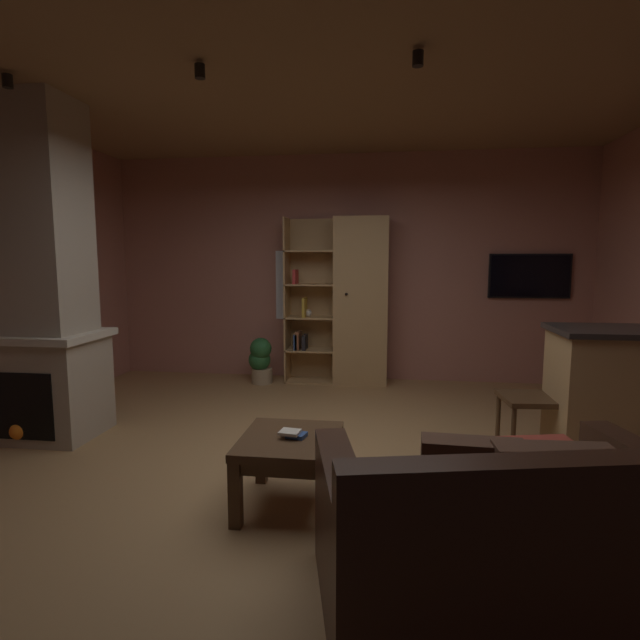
{
  "coord_description": "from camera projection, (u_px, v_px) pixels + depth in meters",
  "views": [
    {
      "loc": [
        0.52,
        -3.44,
        1.52
      ],
      "look_at": [
        0.0,
        0.4,
        1.05
      ],
      "focal_mm": 27.74,
      "sensor_mm": 36.0,
      "label": 1
    }
  ],
  "objects": [
    {
      "name": "track_light_spot_1",
      "position": [
        200.0,
        71.0,
        3.26
      ],
      "size": [
        0.07,
        0.07,
        0.09
      ],
      "primitive_type": "cylinder",
      "color": "black"
    },
    {
      "name": "table_book_0",
      "position": [
        297.0,
        435.0,
        3.02
      ],
      "size": [
        0.13,
        0.12,
        0.03
      ],
      "primitive_type": "cube",
      "rotation": [
        0.0,
        0.0,
        -0.23
      ],
      "color": "#2D4C8C",
      "rests_on": "coffee_table"
    },
    {
      "name": "window_pane_back",
      "position": [
        300.0,
        285.0,
        6.36
      ],
      "size": [
        0.64,
        0.01,
        0.88
      ],
      "primitive_type": "cube",
      "color": "white"
    },
    {
      "name": "wall_mounted_tv",
      "position": [
        529.0,
        276.0,
        5.95
      ],
      "size": [
        0.95,
        0.06,
        0.53
      ],
      "color": "black"
    },
    {
      "name": "bookshelf_cabinet",
      "position": [
        354.0,
        302.0,
        6.06
      ],
      "size": [
        1.25,
        0.41,
        2.03
      ],
      "color": "tan",
      "rests_on": "ground"
    },
    {
      "name": "floor",
      "position": [
        313.0,
        469.0,
        3.64
      ],
      "size": [
        5.96,
        5.69,
        0.02
      ],
      "primitive_type": "cube",
      "color": "#A37A4C",
      "rests_on": "ground"
    },
    {
      "name": "ceiling",
      "position": [
        312.0,
        61.0,
        3.29
      ],
      "size": [
        5.96,
        5.69,
        0.02
      ],
      "primitive_type": "cube",
      "color": "#8E6B47"
    },
    {
      "name": "track_light_spot_0",
      "position": [
        7.0,
        81.0,
        3.44
      ],
      "size": [
        0.07,
        0.07,
        0.09
      ],
      "primitive_type": "cylinder",
      "color": "black"
    },
    {
      "name": "table_book_1",
      "position": [
        290.0,
        432.0,
        3.01
      ],
      "size": [
        0.14,
        0.12,
        0.02
      ],
      "primitive_type": "cube",
      "rotation": [
        0.0,
        0.0,
        -0.14
      ],
      "color": "beige",
      "rests_on": "coffee_table"
    },
    {
      "name": "potted_floor_plant",
      "position": [
        261.0,
        360.0,
        6.1
      ],
      "size": [
        0.29,
        0.3,
        0.57
      ],
      "color": "#9E896B",
      "rests_on": "ground"
    },
    {
      "name": "wall_back",
      "position": [
        346.0,
        268.0,
        6.29
      ],
      "size": [
        6.08,
        0.06,
        2.83
      ],
      "primitive_type": "cube",
      "color": "#AD7060",
      "rests_on": "ground"
    },
    {
      "name": "stone_fireplace",
      "position": [
        35.0,
        289.0,
        4.17
      ],
      "size": [
        1.03,
        0.75,
        2.83
      ],
      "color": "tan",
      "rests_on": "ground"
    },
    {
      "name": "dining_chair",
      "position": [
        542.0,
        390.0,
        3.79
      ],
      "size": [
        0.46,
        0.46,
        0.92
      ],
      "color": "#4C331E",
      "rests_on": "ground"
    },
    {
      "name": "coffee_table",
      "position": [
        290.0,
        450.0,
        3.04
      ],
      "size": [
        0.6,
        0.67,
        0.44
      ],
      "color": "#4C331E",
      "rests_on": "ground"
    },
    {
      "name": "leather_couch",
      "position": [
        506.0,
        546.0,
        2.12
      ],
      "size": [
        1.72,
        1.24,
        0.84
      ],
      "color": "#382116",
      "rests_on": "ground"
    },
    {
      "name": "track_light_spot_2",
      "position": [
        418.0,
        59.0,
        3.06
      ],
      "size": [
        0.07,
        0.07,
        0.09
      ],
      "primitive_type": "cylinder",
      "color": "black"
    }
  ]
}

